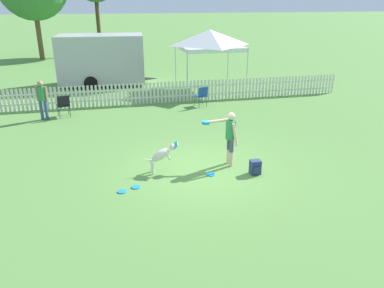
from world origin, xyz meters
The scene contains 13 objects.
ground_plane centered at (0.00, 0.00, 0.00)m, with size 240.00×240.00×0.00m, color #5B8C42.
handler_person centered at (0.71, 0.11, 0.95)m, with size 0.92×0.61×1.53m.
leaping_dog centered at (-1.16, 0.05, 0.52)m, with size 0.98×0.27×0.84m.
frisbee_near_handler centered at (-2.30, -0.85, 0.01)m, with size 0.22×0.22×0.02m.
frisbee_near_dog centered at (-1.96, -0.69, 0.01)m, with size 0.22×0.22×0.02m.
frisbee_midfield centered at (0.05, -0.42, 0.01)m, with size 0.22×0.22×0.02m.
backpack_on_grass centered at (1.23, -0.62, 0.19)m, with size 0.27×0.26×0.39m.
picket_fence centered at (0.00, 7.23, 0.47)m, with size 17.08×0.04×0.94m.
folding_chair_blue_left centered at (-4.18, 5.93, 0.54)m, with size 0.57×0.58×0.89m.
folding_chair_center centered at (1.51, 6.24, 0.53)m, with size 0.56×0.57×0.88m.
canopy_tent_main centered at (2.68, 9.26, 2.51)m, with size 2.98×2.98×2.99m.
spectator_standing centered at (-4.90, 5.77, 0.91)m, with size 0.41×0.27×1.51m.
equipment_trailer centered at (-2.62, 11.78, 1.39)m, with size 5.30×2.58×2.64m.
Camera 1 is at (-2.46, -9.09, 4.38)m, focal length 35.00 mm.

